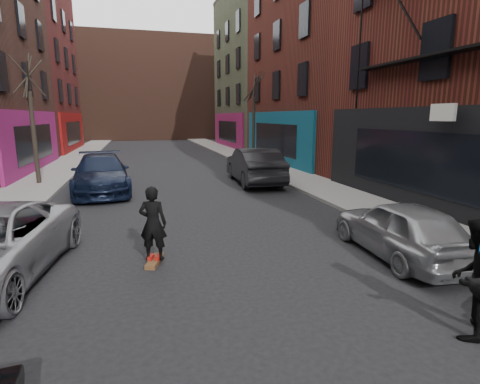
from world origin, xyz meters
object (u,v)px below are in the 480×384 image
skateboarder (153,223)px  parked_right_end (254,166)px  parked_left_end (101,174)px  skateboard (155,261)px  pedestrian (475,278)px  tree_right_far (254,111)px  tree_left_far (31,112)px  parked_right_far (401,228)px

skateboarder → parked_right_end: bearing=-101.5°
parked_left_end → skateboard: (1.81, -8.72, -0.75)m
parked_left_end → skateboard: size_ratio=6.87×
skateboard → skateboarder: (0.00, 0.00, 0.87)m
pedestrian → parked_right_end: bearing=-118.7°
tree_right_far → skateboard: (-7.59, -17.16, -3.48)m
parked_left_end → skateboarder: skateboarder is taller
tree_right_far → skateboard: size_ratio=8.50×
skateboard → pedestrian: 6.01m
skateboard → pedestrian: (4.35, -4.06, 0.86)m
tree_right_far → parked_right_end: tree_right_far is taller
parked_right_end → skateboard: (-5.14, -9.11, -0.81)m
tree_left_far → parked_left_end: size_ratio=1.18×
tree_left_far → skateboarder: tree_left_far is taller
skateboarder → pedestrian: size_ratio=0.91×
parked_left_end → tree_left_far: bearing=135.9°
tree_right_far → pedestrian: tree_right_far is taller
tree_right_far → parked_left_end: bearing=-138.1°
parked_right_end → pedestrian: 13.19m
parked_left_end → skateboarder: bearing=-83.1°
parked_left_end → skateboard: 8.93m
parked_right_end → pedestrian: bearing=89.5°
tree_right_far → pedestrian: (-3.24, -21.21, -2.62)m
skateboard → parked_left_end: bearing=119.7°
parked_left_end → parked_right_end: bearing=-1.7°
pedestrian → tree_left_far: bearing=-84.2°
skateboard → parked_right_end: bearing=78.5°
skateboarder → pedestrian: 5.95m
parked_right_far → pedestrian: size_ratio=2.19×
parked_right_end → skateboard: parked_right_end is taller
tree_left_far → parked_right_far: bearing=-49.8°
tree_right_far → tree_left_far: bearing=-154.2°
tree_left_far → parked_right_end: 10.47m
tree_right_far → pedestrian: size_ratio=3.78×
skateboard → pedestrian: bearing=-25.1°
parked_left_end → skateboarder: (1.81, -8.72, 0.12)m
parked_left_end → parked_right_far: bearing=-58.1°
skateboarder → parked_left_end: bearing=-60.3°
tree_left_far → tree_right_far: tree_right_far is taller
tree_left_far → parked_right_end: (9.95, -2.05, -2.52)m
parked_right_far → skateboarder: (-5.49, 1.06, 0.25)m
tree_left_far → tree_right_far: (12.40, 6.00, 0.15)m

